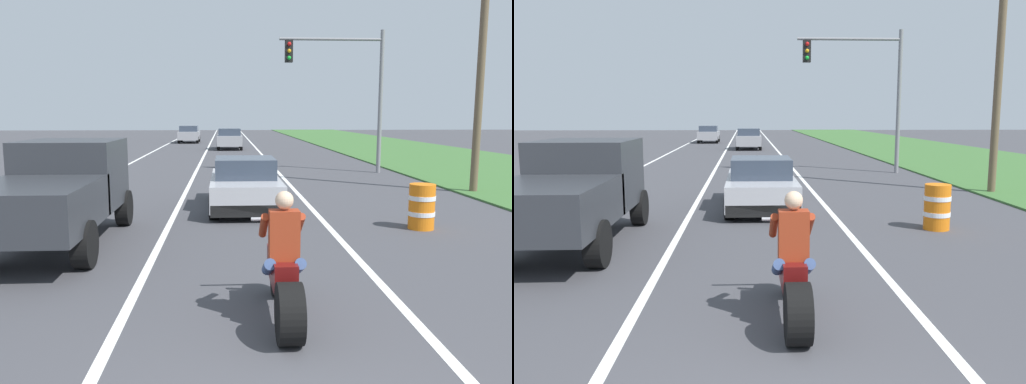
# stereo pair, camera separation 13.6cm
# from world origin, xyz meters

# --- Properties ---
(lane_stripe_left_solid) EXTENTS (0.14, 120.00, 0.01)m
(lane_stripe_left_solid) POSITION_xyz_m (-5.40, 20.00, 0.00)
(lane_stripe_left_solid) COLOR white
(lane_stripe_left_solid) RESTS_ON ground
(lane_stripe_right_solid) EXTENTS (0.14, 120.00, 0.01)m
(lane_stripe_right_solid) POSITION_xyz_m (1.80, 20.00, 0.00)
(lane_stripe_right_solid) COLOR white
(lane_stripe_right_solid) RESTS_ON ground
(lane_stripe_centre_dashed) EXTENTS (0.14, 120.00, 0.01)m
(lane_stripe_centre_dashed) POSITION_xyz_m (-1.80, 20.00, 0.00)
(lane_stripe_centre_dashed) COLOR white
(lane_stripe_centre_dashed) RESTS_ON ground
(grass_verge_right) EXTENTS (10.00, 120.00, 0.06)m
(grass_verge_right) POSITION_xyz_m (11.92, 20.00, 0.03)
(grass_verge_right) COLOR #3D6B33
(grass_verge_right) RESTS_ON ground
(motorcycle_with_rider) EXTENTS (0.70, 2.21, 1.62)m
(motorcycle_with_rider) POSITION_xyz_m (0.19, 3.07, 0.59)
(motorcycle_with_rider) COLOR black
(motorcycle_with_rider) RESTS_ON ground
(sports_car_silver) EXTENTS (1.84, 4.30, 1.37)m
(sports_car_silver) POSITION_xyz_m (0.02, 10.87, 0.63)
(sports_car_silver) COLOR #B7B7BC
(sports_car_silver) RESTS_ON ground
(pickup_truck_left_lane_dark_grey) EXTENTS (2.02, 4.80, 1.98)m
(pickup_truck_left_lane_dark_grey) POSITION_xyz_m (-3.69, 7.10, 1.11)
(pickup_truck_left_lane_dark_grey) COLOR #2D3035
(pickup_truck_left_lane_dark_grey) RESTS_ON ground
(traffic_light_mast_near) EXTENTS (4.44, 0.34, 6.00)m
(traffic_light_mast_near) POSITION_xyz_m (4.77, 19.00, 3.99)
(traffic_light_mast_near) COLOR gray
(traffic_light_mast_near) RESTS_ON ground
(utility_pole_roadside) EXTENTS (0.24, 0.24, 8.97)m
(utility_pole_roadside) POSITION_xyz_m (7.49, 13.13, 4.49)
(utility_pole_roadside) COLOR brown
(utility_pole_roadside) RESTS_ON ground
(construction_barrel_nearest) EXTENTS (0.58, 0.58, 1.00)m
(construction_barrel_nearest) POSITION_xyz_m (3.81, 8.04, 0.50)
(construction_barrel_nearest) COLOR orange
(construction_barrel_nearest) RESTS_ON ground
(distant_car_far_ahead) EXTENTS (1.80, 4.00, 1.50)m
(distant_car_far_ahead) POSITION_xyz_m (-0.19, 34.55, 0.77)
(distant_car_far_ahead) COLOR #99999E
(distant_car_far_ahead) RESTS_ON ground
(distant_car_further_ahead) EXTENTS (1.80, 4.00, 1.50)m
(distant_car_further_ahead) POSITION_xyz_m (-3.71, 43.47, 0.77)
(distant_car_further_ahead) COLOR #99999E
(distant_car_further_ahead) RESTS_ON ground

